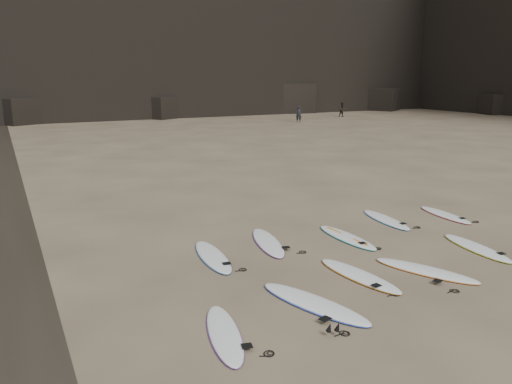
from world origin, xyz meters
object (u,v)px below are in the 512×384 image
surfboard_0 (224,333)px  surfboard_8 (386,219)px  surfboard_9 (445,215)px  person_a (299,114)px  surfboard_6 (268,242)px  surfboard_2 (359,275)px  surfboard_4 (476,247)px  surfboard_1 (314,303)px  surfboard_3 (426,270)px  surfboard_7 (347,237)px  person_b (342,110)px  surfboard_5 (213,256)px

surfboard_0 → surfboard_8: size_ratio=0.94×
surfboard_9 → person_a: bearing=72.6°
surfboard_9 → surfboard_6: bearing=-175.8°
surfboard_2 → surfboard_4: (4.10, 0.07, -0.00)m
surfboard_6 → surfboard_8: size_ratio=1.06×
person_a → surfboard_2: bearing=-85.1°
surfboard_1 → surfboard_3: surfboard_1 is taller
surfboard_4 → surfboard_8: bearing=104.9°
surfboard_9 → surfboard_4: bearing=-117.1°
surfboard_3 → surfboard_8: 4.35m
surfboard_2 → surfboard_7: 2.84m
surfboard_6 → surfboard_9: surfboard_6 is taller
person_b → surfboard_5: bearing=-118.2°
person_b → surfboard_7: bearing=-113.8°
surfboard_4 → surfboard_9: bearing=65.4°
surfboard_2 → surfboard_7: (1.49, 2.43, -0.00)m
surfboard_2 → surfboard_7: same height
surfboard_6 → person_a: 36.82m
surfboard_7 → person_b: bearing=53.4°
person_b → surfboard_1: bearing=-114.7°
person_a → surfboard_3: bearing=-82.6°
person_a → surfboard_6: bearing=-88.5°
surfboard_1 → surfboard_6: 3.96m
surfboard_7 → surfboard_2: bearing=-121.5°
surfboard_0 → person_a: size_ratio=1.41×
surfboard_2 → surfboard_5: (-2.60, 2.75, 0.00)m
surfboard_4 → person_b: size_ratio=1.53×
surfboard_9 → person_a: (13.51, 31.00, 0.77)m
surfboard_0 → surfboard_3: bearing=19.4°
surfboard_1 → surfboard_7: size_ratio=1.10×
surfboard_5 → surfboard_7: 4.10m
surfboard_7 → surfboard_6: bearing=163.9°
surfboard_5 → person_a: person_a is taller
surfboard_3 → person_b: bearing=31.4°
surfboard_3 → surfboard_4: size_ratio=1.03×
surfboard_6 → surfboard_2: bearing=-61.7°
surfboard_7 → person_b: 43.53m
surfboard_1 → person_a: 40.58m
surfboard_3 → surfboard_6: (-2.41, 3.58, 0.00)m
surfboard_0 → surfboard_5: size_ratio=0.90×
surfboard_5 → surfboard_9: 8.52m
surfboard_8 → surfboard_9: surfboard_8 is taller
surfboard_7 → person_a: 36.19m
surfboard_8 → person_b: size_ratio=1.52×
surfboard_5 → surfboard_6: size_ratio=0.99×
surfboard_1 → surfboard_5: (-0.82, 3.50, -0.00)m
surfboard_3 → surfboard_7: (-0.15, 2.92, -0.00)m
surfboard_5 → surfboard_0: bearing=-103.1°
surfboard_6 → person_b: (28.19, 34.31, 0.76)m
surfboard_3 → person_b: (25.78, 37.89, 0.76)m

